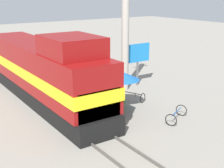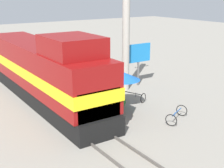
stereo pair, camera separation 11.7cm
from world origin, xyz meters
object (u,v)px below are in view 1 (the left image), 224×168
Objects in this scene: utility_pole at (125,31)px; billboard_sign at (138,55)px; vendor_umbrella at (122,76)px; bicycle_spare at (176,115)px; person_bystander at (112,90)px; bicycle at (131,95)px; locomotive at (43,72)px.

utility_pole is 2.64× the size of billboard_sign.
billboard_sign reaches higher than vendor_umbrella.
vendor_umbrella is 1.27× the size of bicycle_spare.
person_bystander is at bearing 81.95° from vendor_umbrella.
utility_pole is 4.54× the size of bicycle.
locomotive is 4.92m from person_bystander.
locomotive is at bearing 143.48° from person_bystander.
bicycle_spare is at bearing -75.07° from person_bystander.
bicycle_spare is at bearing -56.46° from locomotive.
utility_pole is (6.33, -0.94, 2.43)m from locomotive.
utility_pole is 4.91m from vendor_umbrella.
billboard_sign is (1.54, 0.33, -2.03)m from utility_pole.
bicycle_spare is at bearing -110.89° from billboard_sign.
locomotive is 8.23× the size of bicycle_spare.
person_bystander is at bearing 170.25° from bicycle_spare.
vendor_umbrella is (-2.71, -3.37, -2.34)m from utility_pole.
vendor_umbrella is 1.25× the size of bicycle.
person_bystander is 0.85× the size of bicycle_spare.
bicycle is at bearing -115.94° from utility_pole.
locomotive is 6.50× the size of vendor_umbrella.
billboard_sign is at bearing 41.06° from vendor_umbrella.
person_bystander is at bearing 139.33° from bicycle.
vendor_umbrella is at bearing 179.17° from bicycle_spare.
utility_pole is at bearing 145.45° from bicycle_spare.
locomotive is at bearing 126.58° from bicycle.
billboard_sign is at bearing -4.48° from locomotive.
utility_pole is 4.99m from bicycle.
vendor_umbrella reaches higher than bicycle_spare.
utility_pole is 3.63× the size of vendor_umbrella.
billboard_sign is 4.89m from person_bystander.
billboard_sign is 7.95m from bicycle_spare.
utility_pole reaches higher than billboard_sign.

